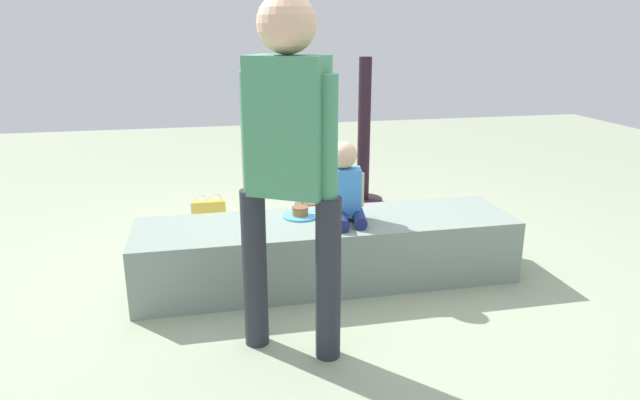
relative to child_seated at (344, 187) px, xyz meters
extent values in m
plane|color=#959E82|center=(-0.10, 0.01, -0.60)|extent=(12.00, 12.00, 0.00)
cube|color=gray|center=(-0.10, 0.01, -0.41)|extent=(2.31, 0.60, 0.39)
cylinder|color=navy|center=(-0.04, -0.10, -0.18)|extent=(0.12, 0.26, 0.08)
cylinder|color=navy|center=(0.07, -0.08, -0.18)|extent=(0.12, 0.26, 0.08)
cube|color=#3F8CDD|center=(0.00, 0.02, -0.03)|extent=(0.23, 0.17, 0.28)
sphere|color=#DBAD8C|center=(0.00, 0.02, 0.19)|extent=(0.16, 0.16, 0.16)
cylinder|color=#DBAD8C|center=(-0.12, 0.00, -0.04)|extent=(0.05, 0.05, 0.21)
cylinder|color=#DBAD8C|center=(0.11, 0.04, -0.04)|extent=(0.05, 0.05, 0.21)
cylinder|color=#252830|center=(-0.29, -0.83, -0.21)|extent=(0.12, 0.12, 0.80)
cylinder|color=#252830|center=(-0.61, -0.64, -0.21)|extent=(0.12, 0.12, 0.80)
cube|color=#458C65|center=(-0.45, -0.73, 0.50)|extent=(0.39, 0.35, 0.61)
sphere|color=#DBAD8C|center=(-0.45, -0.73, 0.93)|extent=(0.25, 0.25, 0.25)
cylinder|color=#458C65|center=(-0.29, -0.82, 0.44)|extent=(0.09, 0.09, 0.58)
cylinder|color=#458C65|center=(-0.60, -0.64, 0.44)|extent=(0.09, 0.09, 0.58)
cylinder|color=#4CA5D8|center=(-0.25, 0.12, -0.21)|extent=(0.22, 0.22, 0.01)
cylinder|color=olive|center=(-0.25, 0.12, -0.18)|extent=(0.10, 0.10, 0.05)
cylinder|color=brown|center=(-0.25, 0.12, -0.15)|extent=(0.10, 0.10, 0.01)
cube|color=silver|center=(-0.19, 0.11, -0.20)|extent=(0.11, 0.04, 0.00)
cube|color=gold|center=(-0.80, 1.06, -0.48)|extent=(0.26, 0.10, 0.25)
torus|color=white|center=(-0.86, 1.06, -0.35)|extent=(0.10, 0.01, 0.10)
torus|color=white|center=(-0.75, 1.06, -0.35)|extent=(0.10, 0.01, 0.10)
cylinder|color=black|center=(0.57, 1.53, -0.58)|extent=(0.36, 0.36, 0.04)
cylinder|color=black|center=(0.57, 1.53, 0.06)|extent=(0.11, 0.11, 1.24)
cylinder|color=silver|center=(0.63, 0.48, -0.53)|extent=(0.06, 0.06, 0.14)
cone|color=silver|center=(0.63, 0.48, -0.45)|extent=(0.05, 0.05, 0.03)
cylinder|color=#268C3F|center=(0.63, 0.48, -0.43)|extent=(0.03, 0.03, 0.01)
cylinder|color=red|center=(-1.14, 0.48, -0.56)|extent=(0.08, 0.08, 0.09)
cube|color=white|center=(-0.28, 0.51, -0.54)|extent=(0.33, 0.33, 0.12)
cube|color=black|center=(0.18, 1.35, -0.50)|extent=(0.31, 0.13, 0.20)
torus|color=black|center=(0.18, 1.35, -0.41)|extent=(0.23, 0.01, 0.23)
cube|color=brown|center=(0.00, 0.81, -0.47)|extent=(0.31, 0.10, 0.26)
torus|color=brown|center=(0.00, 0.81, -0.35)|extent=(0.23, 0.01, 0.23)
camera|label=1|loc=(-0.82, -3.15, 0.91)|focal=31.65mm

